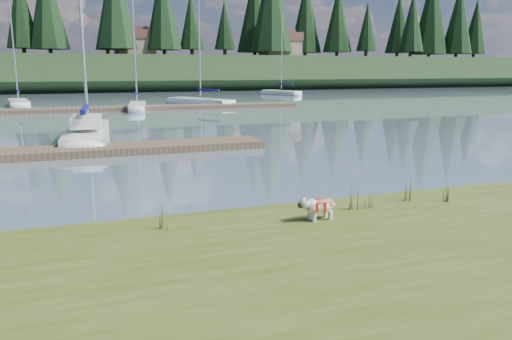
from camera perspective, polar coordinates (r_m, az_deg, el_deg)
name	(u,v)px	position (r m, az deg, el deg)	size (l,w,h in m)	color
ground	(121,111)	(41.74, -15.19, 6.58)	(200.00, 200.00, 0.00)	gray
bank	(357,303)	(7.19, 11.48, -14.71)	(60.00, 9.00, 0.35)	#40501B
ridge	(96,74)	(84.54, -17.86, 10.45)	(200.00, 20.00, 5.00)	black
bulldog	(319,205)	(10.05, 7.22, -4.00)	(0.80, 0.37, 0.48)	silver
sailboat_main	(88,130)	(25.43, -18.61, 4.38)	(2.44, 9.17, 13.01)	silver
dock_near	(63,152)	(20.72, -21.18, 1.94)	(16.00, 2.00, 0.30)	#4C3D2C
dock_far	(146,108)	(41.94, -12.46, 6.94)	(26.00, 2.20, 0.30)	#4C3D2C
sailboat_bg_1	(18,102)	(49.93, -25.53, 6.99)	(2.52, 7.65, 11.26)	silver
sailboat_bg_2	(137,105)	(42.35, -13.39, 7.19)	(2.10, 6.35, 9.57)	silver
sailboat_bg_3	(195,101)	(47.62, -6.94, 7.85)	(5.46, 8.25, 12.39)	silver
sailboat_bg_5	(278,92)	(64.50, 2.55, 8.87)	(3.60, 6.91, 9.93)	silver
weed_0	(312,204)	(10.22, 6.44, -3.93)	(0.17, 0.14, 0.63)	#475B23
weed_1	(352,198)	(10.95, 10.93, -3.16)	(0.17, 0.14, 0.57)	#475B23
weed_2	(406,189)	(11.95, 16.81, -2.14)	(0.17, 0.14, 0.61)	#475B23
weed_3	(163,218)	(9.59, -10.57, -5.39)	(0.17, 0.14, 0.52)	#475B23
weed_4	(369,201)	(11.08, 12.77, -3.52)	(0.17, 0.14, 0.37)	#475B23
weed_5	(446,192)	(12.12, 20.86, -2.34)	(0.17, 0.14, 0.54)	#475B23
mud_lip	(251,220)	(10.95, -0.59, -5.77)	(60.00, 0.50, 0.14)	#33281C
conifer_3	(20,10)	(84.14, -25.32, 16.22)	(4.84, 4.84, 12.25)	#382619
conifer_5	(191,20)	(83.87, -7.41, 16.59)	(3.96, 3.96, 10.35)	#382619
conifer_6	(271,2)	(86.13, 1.78, 18.66)	(7.04, 7.04, 17.00)	#382619
conifer_7	(338,18)	(94.58, 9.33, 16.78)	(5.28, 5.28, 13.20)	#382619
conifer_8	(412,22)	(98.19, 17.41, 15.83)	(4.62, 4.62, 11.77)	#382619
conifer_9	(459,18)	(108.78, 22.15, 15.77)	(5.94, 5.94, 14.62)	#382619
house_1	(134,42)	(83.10, -13.75, 13.98)	(6.30, 5.30, 4.65)	gray
house_2	(280,44)	(87.23, 2.76, 14.16)	(6.30, 5.30, 4.65)	gray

